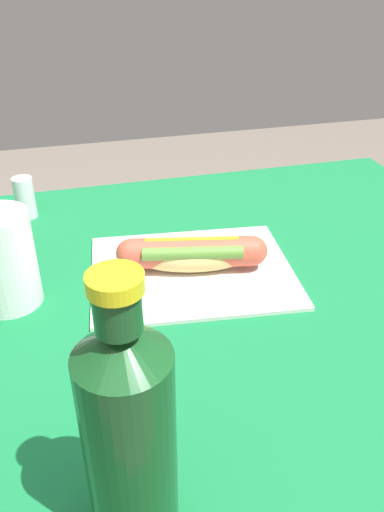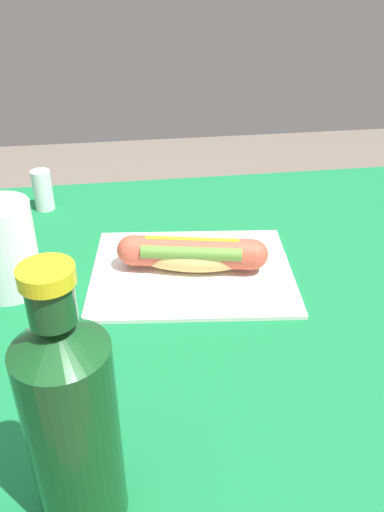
{
  "view_description": "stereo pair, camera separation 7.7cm",
  "coord_description": "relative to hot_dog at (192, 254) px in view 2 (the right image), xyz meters",
  "views": [
    {
      "loc": [
        0.13,
        0.59,
        1.19
      ],
      "look_at": [
        -0.05,
        -0.05,
        0.79
      ],
      "focal_mm": 35.91,
      "sensor_mm": 36.0,
      "label": 1
    },
    {
      "loc": [
        0.05,
        0.6,
        1.19
      ],
      "look_at": [
        -0.05,
        -0.05,
        0.79
      ],
      "focal_mm": 35.91,
      "sensor_mm": 36.0,
      "label": 2
    }
  ],
  "objects": [
    {
      "name": "dining_table",
      "position": [
        0.05,
        0.05,
        -0.17
      ],
      "size": [
        1.17,
        0.86,
        0.76
      ],
      "color": "brown",
      "rests_on": "ground"
    },
    {
      "name": "paper_wrapper",
      "position": [
        -0.0,
        -0.0,
        -0.03
      ],
      "size": [
        0.33,
        0.28,
        0.01
      ],
      "primitive_type": "cube",
      "rotation": [
        0.0,
        0.0,
        -0.11
      ],
      "color": "silver",
      "rests_on": "dining_table"
    },
    {
      "name": "hot_dog",
      "position": [
        0.0,
        0.0,
        0.0
      ],
      "size": [
        0.22,
        0.09,
        0.05
      ],
      "color": "#DBB26B",
      "rests_on": "paper_wrapper"
    },
    {
      "name": "soda_bottle",
      "position": [
        0.15,
        0.37,
        0.08
      ],
      "size": [
        0.07,
        0.07,
        0.25
      ],
      "color": "#14471E",
      "rests_on": "dining_table"
    },
    {
      "name": "drinking_cup",
      "position": [
        0.27,
        0.0,
        0.03
      ],
      "size": [
        0.09,
        0.09,
        0.14
      ],
      "primitive_type": "cylinder",
      "color": "white",
      "rests_on": "dining_table"
    },
    {
      "name": "salt_shaker",
      "position": [
        0.24,
        -0.27,
        0.0
      ],
      "size": [
        0.04,
        0.04,
        0.08
      ],
      "primitive_type": "cylinder",
      "color": "silver",
      "rests_on": "dining_table"
    }
  ]
}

